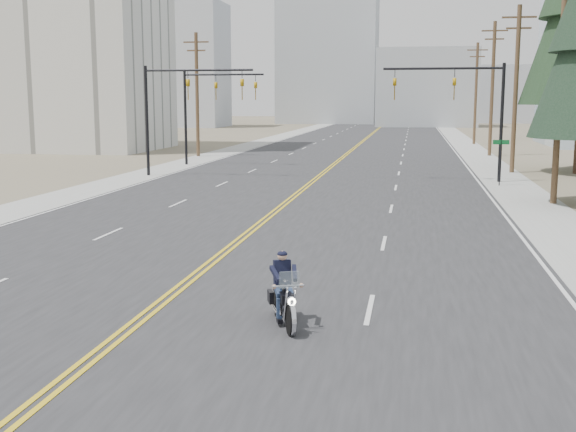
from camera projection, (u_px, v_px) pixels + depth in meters
The scene contains 19 objects.
ground_plane at pixel (96, 357), 13.84m from camera, with size 400.00×400.00×0.00m, color #776D56.
road at pixel (361, 143), 81.92m from camera, with size 20.00×200.00×0.01m, color #303033.
sidewalk_left at pixel (262, 142), 83.86m from camera, with size 3.00×200.00×0.01m, color #A5A5A0.
sidewalk_right at pixel (465, 144), 79.98m from camera, with size 3.00×200.00×0.01m, color #A5A5A0.
traffic_mast_left at pixel (177, 99), 45.69m from camera, with size 7.10×0.26×7.00m.
traffic_mast_right at pixel (467, 99), 42.66m from camera, with size 7.10×0.26×7.00m.
traffic_mast_far at pixel (207, 100), 53.54m from camera, with size 6.10×0.26×7.00m.
street_sign at pixel (501, 154), 40.90m from camera, with size 0.90×0.06×2.62m.
utility_pole_b at pixel (561, 75), 33.14m from camera, with size 2.20×0.30×11.50m.
utility_pole_c at pixel (516, 87), 47.77m from camera, with size 2.20×0.30×11.00m.
utility_pole_d at pixel (492, 87), 62.32m from camera, with size 2.20×0.30×11.50m.
utility_pole_e at pixel (476, 92), 78.90m from camera, with size 2.20×0.30×11.00m.
utility_pole_left at pixel (197, 93), 61.76m from camera, with size 2.20×0.30×10.50m.
haze_bldg_a at pixel (185, 65), 129.85m from camera, with size 14.00×12.00×22.00m, color #B7BCC6.
haze_bldg_b at pixel (426, 88), 132.95m from camera, with size 18.00×14.00×14.00m, color #ADB2B7.
haze_bldg_d at pixel (328, 60), 149.96m from camera, with size 20.00×15.00×26.00m, color #ADB2B7.
haze_bldg_e at pixel (505, 94), 154.55m from camera, with size 14.00×14.00×12.00m, color #B7BCC6.
haze_bldg_f at pixel (138, 84), 147.45m from camera, with size 12.00×12.00×16.00m, color #ADB2B7.
motorcyclist at pixel (285, 289), 15.67m from camera, with size 0.88×2.05×1.60m, color black, non-canonical shape.
Camera 1 is at (5.91, -12.40, 4.88)m, focal length 45.00 mm.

